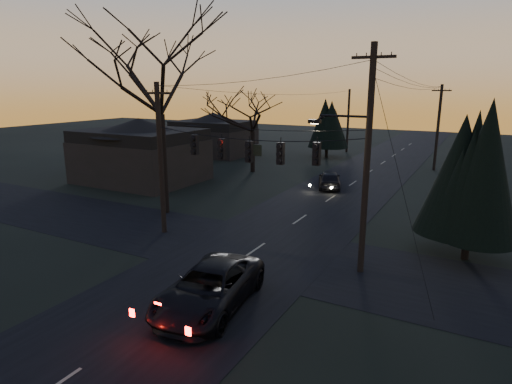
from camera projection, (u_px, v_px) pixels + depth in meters
The scene contains 16 objects.
ground_plane at pixel (104, 353), 13.57m from camera, with size 160.00×160.00×0.00m, color black.
main_road at pixel (321, 205), 30.65m from camera, with size 8.00×120.00×0.02m, color black.
cross_road at pixel (255, 250), 22.11m from camera, with size 60.00×7.00×0.02m, color black.
utility_pole_right at pixel (360, 271), 19.57m from camera, with size 5.00×0.30×10.00m, color black, non-canonical shape.
utility_pole_left at pixel (164, 232), 24.89m from camera, with size 1.80×0.30×8.50m, color black, non-canonical shape.
utility_pole_far_r at pixel (434, 170), 43.49m from camera, with size 1.80×0.30×8.50m, color black, non-canonical shape.
utility_pole_far_l at pixel (346, 152), 55.64m from camera, with size 0.30×0.30×8.00m, color black, non-canonical shape.
span_signal_assembly at pixel (250, 150), 20.98m from camera, with size 11.50×0.44×1.64m.
bare_tree_left at pixel (159, 72), 26.63m from camera, with size 9.64×9.64×13.08m.
evergreen_right at pixel (475, 175), 20.01m from camera, with size 4.02×4.02×7.28m.
bare_tree_dist at pixel (253, 115), 41.34m from camera, with size 7.44×7.44×8.08m.
evergreen_dist at pixel (327, 127), 50.49m from camera, with size 3.94×3.94×6.08m.
house_left_near at pixel (140, 150), 37.84m from camera, with size 10.00×8.00×5.60m.
house_left_far at pixel (213, 134), 52.95m from camera, with size 9.00×7.00×5.20m.
suv_near at pixel (210, 288), 16.19m from camera, with size 2.67×5.79×1.61m, color black.
sedan_oncoming_a at pixel (329, 180), 35.59m from camera, with size 1.73×4.29×1.46m, color black.
Camera 1 is at (9.93, -8.22, 8.21)m, focal length 30.00 mm.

